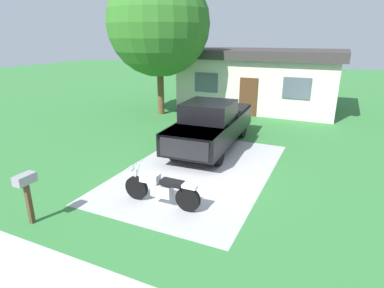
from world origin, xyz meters
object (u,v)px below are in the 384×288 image
shade_tree (159,24)px  neighbor_house (260,78)px  motorcycle (161,188)px  mailbox (26,186)px  pickup_truck (212,123)px

shade_tree → neighbor_house: bearing=41.8°
motorcycle → mailbox: mailbox is taller
neighbor_house → mailbox: bearing=-96.6°
pickup_truck → neighbor_house: (-0.10, 8.24, 0.84)m
motorcycle → pickup_truck: bearing=95.8°
pickup_truck → motorcycle: bearing=-84.2°
pickup_truck → neighbor_house: neighbor_house is taller
motorcycle → neighbor_house: size_ratio=0.23×
pickup_truck → mailbox: (-1.85, -7.04, 0.03)m
pickup_truck → shade_tree: bearing=139.0°
motorcycle → neighbor_house: 13.31m
neighbor_house → shade_tree: bearing=-138.2°
motorcycle → mailbox: bearing=-139.0°
mailbox → neighbor_house: bearing=83.4°
mailbox → shade_tree: shade_tree is taller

